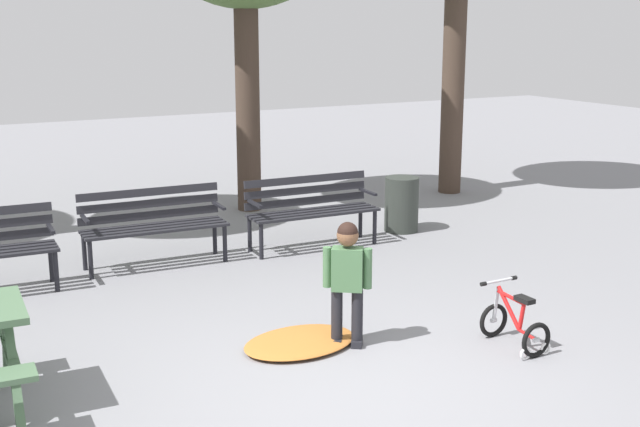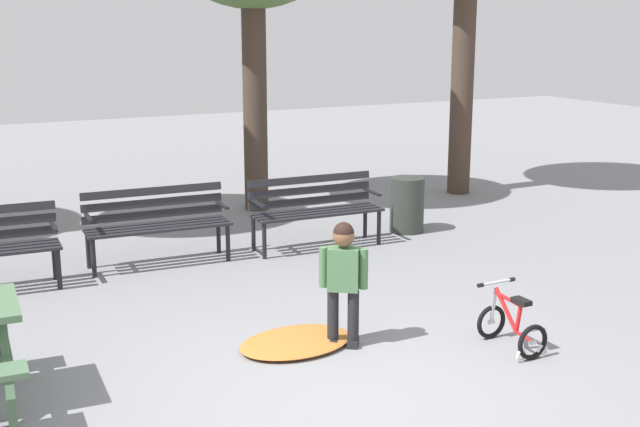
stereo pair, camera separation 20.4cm
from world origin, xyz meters
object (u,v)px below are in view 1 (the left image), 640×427
Objects in this scene: park_bench_left at (153,220)px; child_standing at (347,274)px; park_bench_right at (311,205)px; trash_bin at (402,204)px; kids_bicycle at (515,324)px.

child_standing reaches higher than park_bench_left.
park_bench_right is 3.16m from child_standing.
park_bench_right is at bearing 67.95° from child_standing.
park_bench_right is 1.50× the size of child_standing.
park_bench_left is 2.28× the size of trash_bin.
kids_bicycle is (1.23, -0.70, -0.43)m from child_standing.
kids_bicycle is at bearing -109.86° from trash_bin.
trash_bin is at bearing -1.14° from park_bench_left.
park_bench_right is 2.27× the size of trash_bin.
child_standing is at bearing -76.98° from park_bench_left.
park_bench_right is at bearing -175.70° from trash_bin.
trash_bin is (1.35, 3.73, 0.16)m from kids_bicycle.
child_standing is at bearing -112.05° from park_bench_right.
child_standing is (0.71, -3.09, 0.12)m from park_bench_left.
child_standing is 3.98m from trash_bin.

